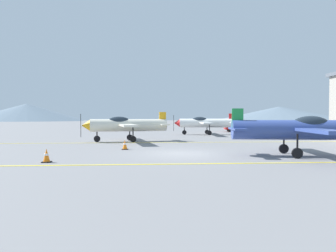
% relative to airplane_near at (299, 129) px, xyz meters
% --- Properties ---
extents(ground_plane, '(400.00, 400.00, 0.00)m').
position_rel_airplane_near_xyz_m(ground_plane, '(-5.82, 1.36, -1.35)').
color(ground_plane, slate).
extents(apron_line_near, '(80.00, 0.16, 0.01)m').
position_rel_airplane_near_xyz_m(apron_line_near, '(-5.82, -2.20, -1.35)').
color(apron_line_near, yellow).
rests_on(apron_line_near, ground_plane).
extents(apron_line_far, '(80.00, 0.16, 0.01)m').
position_rel_airplane_near_xyz_m(apron_line_far, '(-5.82, 8.38, -1.35)').
color(apron_line_far, yellow).
rests_on(apron_line_far, ground_plane).
extents(airplane_near, '(7.01, 8.04, 2.40)m').
position_rel_airplane_near_xyz_m(airplane_near, '(0.00, 0.00, 0.00)').
color(airplane_near, '#33478C').
rests_on(airplane_near, ground_plane).
extents(airplane_mid, '(7.03, 8.02, 2.40)m').
position_rel_airplane_near_xyz_m(airplane_mid, '(-9.41, 9.68, 0.00)').
color(airplane_mid, silver).
rests_on(airplane_mid, ground_plane).
extents(airplane_far, '(6.97, 8.03, 2.40)m').
position_rel_airplane_near_xyz_m(airplane_far, '(-1.20, 18.79, 0.00)').
color(airplane_far, white).
rests_on(airplane_far, ground_plane).
extents(car_sedan, '(4.48, 2.42, 1.62)m').
position_rel_airplane_near_xyz_m(car_sedan, '(4.95, 24.96, -0.51)').
color(car_sedan, red).
rests_on(car_sedan, ground_plane).
extents(traffic_cone_front, '(0.36, 0.36, 0.59)m').
position_rel_airplane_near_xyz_m(traffic_cone_front, '(-12.00, -1.32, -1.06)').
color(traffic_cone_front, black).
rests_on(traffic_cone_front, ground_plane).
extents(traffic_cone_side, '(0.36, 0.36, 0.59)m').
position_rel_airplane_near_xyz_m(traffic_cone_side, '(-9.01, 3.58, -1.06)').
color(traffic_cone_side, black).
rests_on(traffic_cone_side, ground_plane).
extents(hill_left, '(63.84, 63.84, 9.93)m').
position_rel_airplane_near_xyz_m(hill_left, '(-76.78, 159.19, 3.61)').
color(hill_left, slate).
rests_on(hill_left, ground_plane).
extents(hill_centerleft, '(77.59, 77.59, 8.48)m').
position_rel_airplane_near_xyz_m(hill_centerleft, '(69.87, 154.83, 2.89)').
color(hill_centerleft, slate).
rests_on(hill_centerleft, ground_plane).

